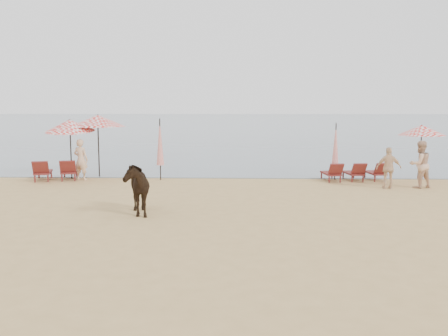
# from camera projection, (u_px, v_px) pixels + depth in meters

# --- Properties ---
(ground) EXTENTS (120.00, 120.00, 0.00)m
(ground) POSITION_uv_depth(u_px,v_px,m) (217.00, 242.00, 11.64)
(ground) COLOR tan
(ground) RESTS_ON ground
(sea) EXTENTS (160.00, 140.00, 0.06)m
(sea) POSITION_uv_depth(u_px,v_px,m) (237.00, 122.00, 90.95)
(sea) COLOR #51606B
(sea) RESTS_ON ground
(lounger_cluster_left) EXTENTS (2.05, 2.00, 0.61)m
(lounger_cluster_left) POSITION_uv_depth(u_px,v_px,m) (56.00, 171.00, 20.96)
(lounger_cluster_left) COLOR maroon
(lounger_cluster_left) RESTS_ON ground
(lounger_cluster_right) EXTENTS (2.67, 1.79, 0.55)m
(lounger_cluster_right) POSITION_uv_depth(u_px,v_px,m) (355.00, 172.00, 20.80)
(lounger_cluster_right) COLOR maroon
(lounger_cluster_right) RESTS_ON ground
(umbrella_open_left_a) EXTENTS (2.41, 2.41, 2.75)m
(umbrella_open_left_a) POSITION_uv_depth(u_px,v_px,m) (98.00, 121.00, 21.85)
(umbrella_open_left_a) COLOR black
(umbrella_open_left_a) RESTS_ON ground
(umbrella_open_left_b) EXTENTS (2.07, 2.11, 2.65)m
(umbrella_open_left_b) POSITION_uv_depth(u_px,v_px,m) (70.00, 125.00, 21.25)
(umbrella_open_left_b) COLOR black
(umbrella_open_left_b) RESTS_ON ground
(umbrella_open_right) EXTENTS (1.92, 1.92, 2.35)m
(umbrella_open_right) POSITION_uv_depth(u_px,v_px,m) (422.00, 130.00, 20.78)
(umbrella_open_right) COLOR black
(umbrella_open_right) RESTS_ON ground
(umbrella_closed_left) EXTENTS (0.32, 0.32, 2.60)m
(umbrella_closed_left) POSITION_uv_depth(u_px,v_px,m) (160.00, 142.00, 20.95)
(umbrella_closed_left) COLOR black
(umbrella_closed_left) RESTS_ON ground
(umbrella_closed_right) EXTENTS (0.29, 0.29, 2.41)m
(umbrella_closed_right) POSITION_uv_depth(u_px,v_px,m) (336.00, 145.00, 21.07)
(umbrella_closed_right) COLOR black
(umbrella_closed_right) RESTS_ON ground
(cow) EXTENTS (1.41, 2.03, 1.57)m
(cow) POSITION_uv_depth(u_px,v_px,m) (134.00, 187.00, 14.53)
(cow) COLOR black
(cow) RESTS_ON ground
(beachgoer_left) EXTENTS (0.72, 0.56, 1.74)m
(beachgoer_left) POSITION_uv_depth(u_px,v_px,m) (81.00, 160.00, 21.03)
(beachgoer_left) COLOR #DEB08A
(beachgoer_left) RESTS_ON ground
(beachgoer_right_a) EXTENTS (1.05, 0.92, 1.82)m
(beachgoer_right_a) POSITION_uv_depth(u_px,v_px,m) (420.00, 164.00, 19.04)
(beachgoer_right_a) COLOR tan
(beachgoer_right_a) RESTS_ON ground
(beachgoer_right_b) EXTENTS (0.96, 0.46, 1.58)m
(beachgoer_right_b) POSITION_uv_depth(u_px,v_px,m) (389.00, 168.00, 18.87)
(beachgoer_right_b) COLOR #DEB48B
(beachgoer_right_b) RESTS_ON ground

